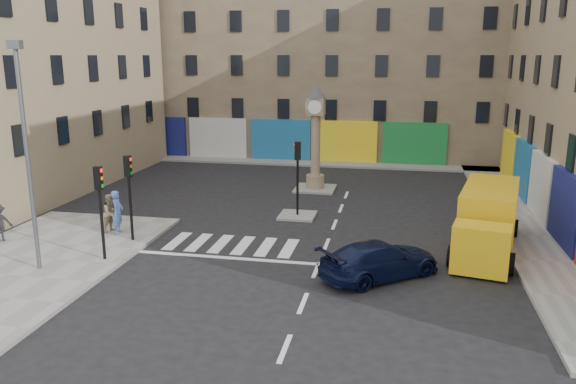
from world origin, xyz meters
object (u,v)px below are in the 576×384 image
(clock_pillar, at_px, (316,131))
(pedestrian_tan, at_px, (111,213))
(traffic_light_island, at_px, (298,166))
(lamp_post, at_px, (26,146))
(pedestrian_blue, at_px, (118,212))
(traffic_light_left_near, at_px, (100,198))
(navy_sedan, at_px, (380,260))
(yellow_van, at_px, (488,220))
(traffic_light_left_far, at_px, (129,184))

(clock_pillar, height_order, pedestrian_tan, clock_pillar)
(traffic_light_island, height_order, lamp_post, lamp_post)
(lamp_post, bearing_deg, pedestrian_blue, 79.43)
(traffic_light_island, xyz_separation_m, lamp_post, (-8.20, -9.20, 2.20))
(traffic_light_left_near, distance_m, pedestrian_blue, 3.66)
(lamp_post, distance_m, clock_pillar, 17.31)
(lamp_post, xyz_separation_m, pedestrian_tan, (0.43, 4.74, -3.77))
(traffic_light_island, height_order, navy_sedan, traffic_light_island)
(lamp_post, distance_m, yellow_van, 18.22)
(pedestrian_tan, bearing_deg, traffic_light_island, -40.48)
(traffic_light_left_near, bearing_deg, traffic_light_left_far, 90.00)
(traffic_light_left_far, xyz_separation_m, pedestrian_blue, (-1.05, 0.78, -1.49))
(clock_pillar, relative_size, pedestrian_tan, 3.51)
(traffic_light_left_near, distance_m, traffic_light_left_far, 2.40)
(traffic_light_left_far, height_order, yellow_van, traffic_light_left_far)
(traffic_light_left_far, bearing_deg, pedestrian_tan, 147.45)
(navy_sedan, distance_m, yellow_van, 5.90)
(navy_sedan, bearing_deg, traffic_light_left_far, 40.42)
(lamp_post, xyz_separation_m, pedestrian_blue, (0.85, 4.58, -3.67))
(lamp_post, height_order, clock_pillar, lamp_post)
(yellow_van, height_order, pedestrian_tan, yellow_van)
(pedestrian_blue, bearing_deg, traffic_light_left_far, -137.27)
(traffic_light_left_near, height_order, pedestrian_blue, traffic_light_left_near)
(clock_pillar, distance_m, pedestrian_tan, 13.27)
(traffic_light_island, bearing_deg, pedestrian_blue, -147.82)
(yellow_van, distance_m, pedestrian_tan, 16.46)
(pedestrian_blue, bearing_deg, traffic_light_island, -68.42)
(clock_pillar, bearing_deg, navy_sedan, -71.71)
(traffic_light_left_near, bearing_deg, pedestrian_blue, 108.21)
(lamp_post, height_order, yellow_van, lamp_post)
(traffic_light_island, bearing_deg, clock_pillar, 90.00)
(traffic_light_left_near, xyz_separation_m, yellow_van, (14.94, 4.60, -1.35))
(traffic_light_left_far, distance_m, clock_pillar, 13.05)
(navy_sedan, bearing_deg, clock_pillar, -21.54)
(lamp_post, bearing_deg, pedestrian_tan, 84.80)
(navy_sedan, height_order, yellow_van, yellow_van)
(clock_pillar, xyz_separation_m, yellow_van, (8.64, -9.20, -2.28))
(navy_sedan, bearing_deg, yellow_van, -86.48)
(clock_pillar, bearing_deg, pedestrian_tan, -126.61)
(lamp_post, bearing_deg, navy_sedan, 8.89)
(traffic_light_left_far, distance_m, navy_sedan, 11.00)
(lamp_post, bearing_deg, traffic_light_left_near, 36.38)
(lamp_post, relative_size, pedestrian_blue, 4.25)
(lamp_post, distance_m, pedestrian_tan, 6.07)
(traffic_light_left_far, height_order, clock_pillar, clock_pillar)
(clock_pillar, bearing_deg, yellow_van, -46.78)
(yellow_van, xyz_separation_m, pedestrian_tan, (-16.41, -1.26, -0.25))
(lamp_post, height_order, pedestrian_tan, lamp_post)
(yellow_van, bearing_deg, pedestrian_tan, -163.75)
(pedestrian_tan, bearing_deg, clock_pillar, -16.96)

